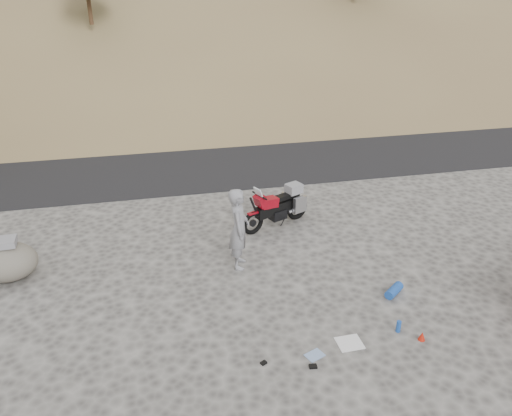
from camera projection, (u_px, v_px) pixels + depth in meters
The scene contains 12 objects.
ground at pixel (263, 294), 10.72m from camera, with size 140.00×140.00×0.00m, color #464340.
road at pixel (209, 155), 18.63m from camera, with size 120.00×7.00×0.05m, color black.
motorcycle at pixel (279, 207), 13.33m from camera, with size 2.03×1.12×1.29m.
man at pixel (240, 265), 11.74m from camera, with size 0.71×0.47×1.95m, color gray.
boulder at pixel (7, 261), 11.07m from camera, with size 1.44×1.28×1.02m.
gear_white_cloth at pixel (349, 343), 9.30m from camera, with size 0.47×0.42×0.02m, color white.
gear_blue_mat at pixel (394, 290), 10.65m from camera, with size 0.20×0.20×0.51m, color #1B49A2.
gear_bottle at pixel (399, 326), 9.55m from camera, with size 0.09×0.09×0.24m, color #1B49A2.
gear_funnel at pixel (422, 336), 9.36m from camera, with size 0.14×0.14×0.18m, color red.
gear_glove_a at pixel (313, 366), 8.74m from camera, with size 0.14×0.10×0.04m, color black.
gear_glove_b at pixel (264, 363), 8.82m from camera, with size 0.11×0.08×0.04m, color black.
gear_blue_cloth at pixel (315, 355), 9.01m from camera, with size 0.33×0.24×0.01m, color #7D98C1.
Camera 1 is at (-2.04, -8.60, 6.34)m, focal length 35.00 mm.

